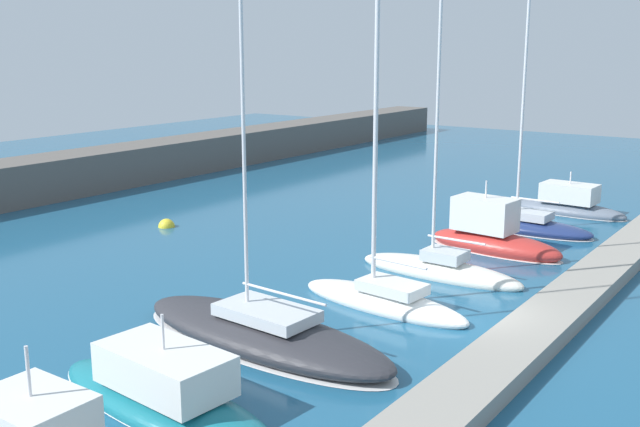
# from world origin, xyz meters

# --- Properties ---
(ground_plane) EXTENTS (120.00, 120.00, 0.00)m
(ground_plane) POSITION_xyz_m (0.00, 0.00, 0.00)
(ground_plane) COLOR #1E567A
(dock_pier) EXTENTS (43.90, 2.00, 0.60)m
(dock_pier) POSITION_xyz_m (0.00, -2.00, 0.30)
(dock_pier) COLOR gray
(dock_pier) RESTS_ON ground_plane
(motorboat_teal_third) EXTENTS (3.26, 8.52, 3.10)m
(motorboat_teal_third) POSITION_xyz_m (-10.34, 4.49, 0.37)
(motorboat_teal_third) COLOR #19707F
(motorboat_teal_third) RESTS_ON ground_plane
(sailboat_charcoal_fourth) EXTENTS (3.88, 10.49, 22.58)m
(sailboat_charcoal_fourth) POSITION_xyz_m (-5.42, 5.09, 0.44)
(sailboat_charcoal_fourth) COLOR #2D2D33
(sailboat_charcoal_fourth) RESTS_ON ground_plane
(sailboat_white_fifth) EXTENTS (2.59, 7.36, 14.24)m
(sailboat_white_fifth) POSITION_xyz_m (-0.05, 3.71, 0.37)
(sailboat_white_fifth) COLOR white
(sailboat_white_fifth) RESTS_ON ground_plane
(sailboat_ivory_sixth) EXTENTS (2.01, 7.45, 12.64)m
(sailboat_ivory_sixth) POSITION_xyz_m (4.69, 3.74, 0.27)
(sailboat_ivory_sixth) COLOR silver
(sailboat_ivory_sixth) RESTS_ON ground_plane
(motorboat_red_seventh) EXTENTS (2.70, 6.77, 3.64)m
(motorboat_red_seventh) POSITION_xyz_m (9.61, 3.50, 0.72)
(motorboat_red_seventh) COLOR #B72D28
(motorboat_red_seventh) RESTS_ON ground_plane
(sailboat_navy_eighth) EXTENTS (2.74, 7.72, 16.65)m
(sailboat_navy_eighth) POSITION_xyz_m (14.34, 3.80, 0.40)
(sailboat_navy_eighth) COLOR navy
(sailboat_navy_eighth) RESTS_ON ground_plane
(motorboat_slate_ninth) EXTENTS (2.36, 6.74, 2.79)m
(motorboat_slate_ninth) POSITION_xyz_m (19.78, 3.06, 0.48)
(motorboat_slate_ninth) COLOR slate
(motorboat_slate_ninth) RESTS_ON ground_plane
(mooring_buoy_yellow) EXTENTS (0.88, 0.88, 0.88)m
(mooring_buoy_yellow) POSITION_xyz_m (4.18, 19.59, 0.00)
(mooring_buoy_yellow) COLOR yellow
(mooring_buoy_yellow) RESTS_ON ground_plane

